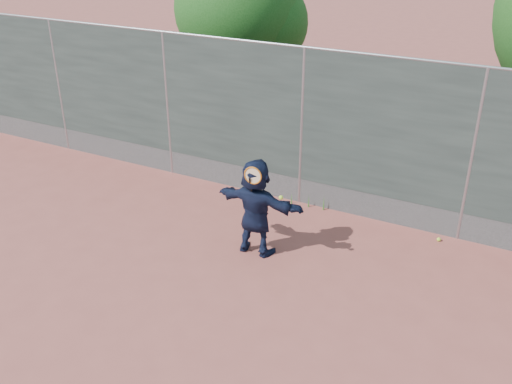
% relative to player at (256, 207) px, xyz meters
% --- Properties ---
extents(ground, '(80.00, 80.00, 0.00)m').
position_rel_player_xyz_m(ground, '(-0.08, -1.51, -0.83)').
color(ground, '#9E4C42').
rests_on(ground, ground).
extents(player, '(1.55, 0.54, 1.65)m').
position_rel_player_xyz_m(player, '(0.00, 0.00, 0.00)').
color(player, '#131A35').
rests_on(player, ground).
extents(ball_ground, '(0.07, 0.07, 0.07)m').
position_rel_player_xyz_m(ball_ground, '(2.65, 1.73, -0.79)').
color(ball_ground, '#B8E232').
rests_on(ball_ground, ground).
extents(fence, '(20.00, 0.06, 3.03)m').
position_rel_player_xyz_m(fence, '(-0.08, 1.99, 0.76)').
color(fence, '#38423D').
rests_on(fence, ground).
extents(swing_action, '(0.68, 0.16, 0.51)m').
position_rel_player_xyz_m(swing_action, '(0.10, -0.20, 0.61)').
color(swing_action, '#BF6012').
rests_on(swing_action, ground).
extents(tree_left, '(3.15, 3.00, 4.53)m').
position_rel_player_xyz_m(tree_left, '(-2.93, 5.04, 2.11)').
color(tree_left, '#382314').
rests_on(tree_left, ground).
extents(weed_clump, '(0.68, 0.07, 0.30)m').
position_rel_player_xyz_m(weed_clump, '(0.21, 1.87, -0.69)').
color(weed_clump, '#387226').
rests_on(weed_clump, ground).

